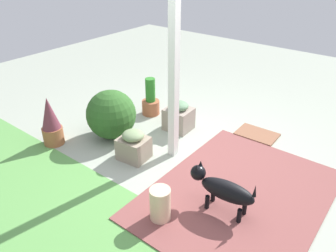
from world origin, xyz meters
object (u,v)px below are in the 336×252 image
object	(u,v)px
porch_pillar	(174,66)
terracotta_pot_tall	(151,102)
terracotta_pot_spiky	(51,122)
ceramic_urn	(160,205)
doormat	(257,134)
dog	(223,189)
stone_planter_nearest	(179,116)
round_shrub	(111,114)
stone_planter_mid	(134,146)

from	to	relation	value
porch_pillar	terracotta_pot_tall	size ratio (longest dim) A/B	4.00
terracotta_pot_tall	terracotta_pot_spiky	world-z (taller)	terracotta_pot_spiky
ceramic_urn	doormat	world-z (taller)	ceramic_urn
dog	ceramic_urn	world-z (taller)	dog
stone_planter_nearest	round_shrub	world-z (taller)	round_shrub
ceramic_urn	stone_planter_nearest	bearing A→B (deg)	-59.09
stone_planter_nearest	doormat	world-z (taller)	stone_planter_nearest
terracotta_pot_tall	doormat	xyz separation A→B (m)	(-1.75, -0.44, -0.21)
porch_pillar	terracotta_pot_spiky	distance (m)	1.98
round_shrub	dog	world-z (taller)	round_shrub
ceramic_urn	doormat	xyz separation A→B (m)	(-0.05, -2.26, -0.18)
stone_planter_mid	ceramic_urn	world-z (taller)	stone_planter_mid
round_shrub	dog	bearing A→B (deg)	169.69
stone_planter_nearest	ceramic_urn	distance (m)	1.96
round_shrub	ceramic_urn	world-z (taller)	round_shrub
doormat	porch_pillar	bearing A→B (deg)	59.37
ceramic_urn	porch_pillar	bearing A→B (deg)	-58.86
terracotta_pot_spiky	doormat	distance (m)	3.04
round_shrub	stone_planter_nearest	bearing A→B (deg)	-129.27
stone_planter_nearest	porch_pillar	bearing A→B (deg)	120.49
stone_planter_mid	ceramic_urn	distance (m)	1.20
stone_planter_mid	ceramic_urn	xyz separation A→B (m)	(-1.00, 0.66, -0.00)
dog	doormat	distance (m)	1.81
stone_planter_nearest	terracotta_pot_tall	world-z (taller)	terracotta_pot_tall
terracotta_pot_spiky	round_shrub	bearing A→B (deg)	-128.11
porch_pillar	ceramic_urn	distance (m)	1.65
terracotta_pot_tall	doormat	bearing A→B (deg)	-165.75
porch_pillar	round_shrub	world-z (taller)	porch_pillar
terracotta_pot_spiky	stone_planter_mid	bearing A→B (deg)	-159.46
terracotta_pot_spiky	dog	xyz separation A→B (m)	(-2.61, -0.29, -0.05)
round_shrub	doormat	xyz separation A→B (m)	(-1.71, -1.37, -0.35)
stone_planter_nearest	round_shrub	distance (m)	1.03
terracotta_pot_spiky	porch_pillar	bearing A→B (deg)	-150.87
round_shrub	terracotta_pot_spiky	bearing A→B (deg)	51.89
porch_pillar	stone_planter_nearest	distance (m)	1.27
dog	terracotta_pot_spiky	bearing A→B (deg)	6.32
round_shrub	terracotta_pot_tall	bearing A→B (deg)	-87.56
terracotta_pot_spiky	doormat	xyz separation A→B (m)	(-2.23, -2.04, -0.33)
doormat	ceramic_urn	bearing A→B (deg)	88.64
terracotta_pot_spiky	doormat	world-z (taller)	terracotta_pot_spiky
porch_pillar	doormat	size ratio (longest dim) A/B	4.28
stone_planter_nearest	terracotta_pot_spiky	distance (m)	1.88
stone_planter_nearest	doormat	bearing A→B (deg)	-151.42
ceramic_urn	stone_planter_mid	bearing A→B (deg)	-33.48
ceramic_urn	doormat	size ratio (longest dim) A/B	0.66
terracotta_pot_tall	doormat	distance (m)	1.81
doormat	terracotta_pot_tall	bearing A→B (deg)	14.25
dog	doormat	world-z (taller)	dog
dog	doormat	xyz separation A→B (m)	(0.38, -1.75, -0.28)
round_shrub	terracotta_pot_tall	xyz separation A→B (m)	(0.04, -0.92, -0.14)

